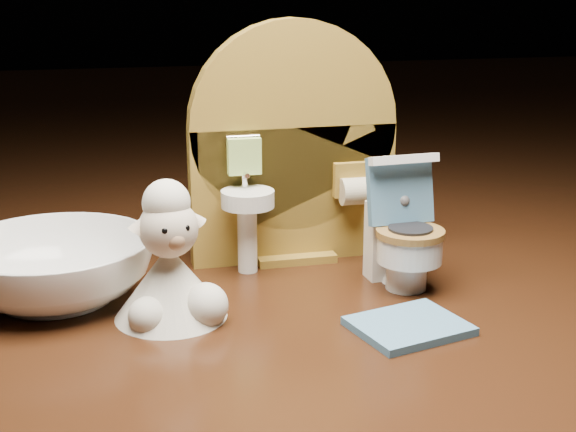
{
  "coord_description": "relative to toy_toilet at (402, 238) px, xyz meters",
  "views": [
    {
      "loc": [
        -0.12,
        -0.41,
        0.17
      ],
      "look_at": [
        -0.02,
        0.01,
        0.05
      ],
      "focal_mm": 50.0,
      "sensor_mm": 36.0,
      "label": 1
    }
  ],
  "objects": [
    {
      "name": "toilet_brush",
      "position": [
        0.0,
        0.0,
        -0.01
      ],
      "size": [
        0.02,
        0.02,
        0.05
      ],
      "color": "white",
      "rests_on": "ground"
    },
    {
      "name": "ceramic_bowl",
      "position": [
        -0.2,
        0.02,
        -0.01
      ],
      "size": [
        0.12,
        0.12,
        0.03
      ],
      "primitive_type": "imported",
      "rotation": [
        0.0,
        0.0,
        0.08
      ],
      "color": "white",
      "rests_on": "ground"
    },
    {
      "name": "toy_toilet",
      "position": [
        0.0,
        0.0,
        0.0
      ],
      "size": [
        0.04,
        0.05,
        0.08
      ],
      "rotation": [
        0.0,
        0.0,
        0.06
      ],
      "color": "white",
      "rests_on": "ground"
    },
    {
      "name": "bath_mat",
      "position": [
        -0.02,
        -0.06,
        -0.03
      ],
      "size": [
        0.06,
        0.06,
        0.0
      ],
      "primitive_type": "cube",
      "rotation": [
        0.0,
        0.0,
        0.24
      ],
      "color": "teal",
      "rests_on": "ground"
    },
    {
      "name": "backdrop_panel",
      "position": [
        -0.05,
        0.06,
        0.04
      ],
      "size": [
        0.13,
        0.05,
        0.15
      ],
      "color": "olive",
      "rests_on": "ground"
    },
    {
      "name": "plush_lamb",
      "position": [
        -0.14,
        -0.02,
        -0.0
      ],
      "size": [
        0.06,
        0.06,
        0.08
      ],
      "rotation": [
        0.0,
        0.0,
        0.2
      ],
      "color": "beige",
      "rests_on": "ground"
    }
  ]
}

